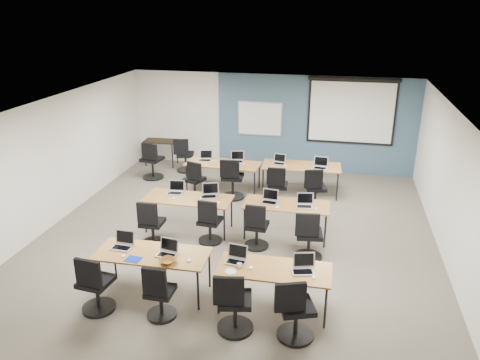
% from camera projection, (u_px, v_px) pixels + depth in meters
% --- Properties ---
extents(floor, '(8.00, 9.00, 0.02)m').
position_uv_depth(floor, '(236.00, 238.00, 9.61)').
color(floor, '#6B6354').
rests_on(floor, ground).
extents(ceiling, '(8.00, 9.00, 0.02)m').
position_uv_depth(ceiling, '(235.00, 108.00, 8.65)').
color(ceiling, white).
rests_on(ceiling, ground).
extents(wall_back, '(8.00, 0.04, 2.70)m').
position_uv_depth(wall_back, '(271.00, 122.00, 13.24)').
color(wall_back, beige).
rests_on(wall_back, ground).
extents(wall_front, '(8.00, 0.04, 2.70)m').
position_uv_depth(wall_front, '(143.00, 319.00, 5.02)').
color(wall_front, beige).
rests_on(wall_front, ground).
extents(wall_left, '(0.04, 9.00, 2.70)m').
position_uv_depth(wall_left, '(52.00, 162.00, 9.92)').
color(wall_left, beige).
rests_on(wall_left, ground).
extents(wall_right, '(0.04, 9.00, 2.70)m').
position_uv_depth(wall_right, '(454.00, 193.00, 8.34)').
color(wall_right, beige).
rests_on(wall_right, ground).
extents(blue_accent_panel, '(5.50, 0.04, 2.70)m').
position_uv_depth(blue_accent_panel, '(315.00, 125.00, 12.96)').
color(blue_accent_panel, '#3D5977').
rests_on(blue_accent_panel, wall_back).
extents(whiteboard, '(1.28, 0.03, 0.98)m').
position_uv_depth(whiteboard, '(260.00, 119.00, 13.20)').
color(whiteboard, '#B2BCC4').
rests_on(whiteboard, wall_back).
extents(projector_screen, '(2.40, 0.10, 1.82)m').
position_uv_depth(projector_screen, '(352.00, 108.00, 12.53)').
color(projector_screen, black).
rests_on(projector_screen, wall_back).
extents(training_table_front_left, '(1.85, 0.77, 0.73)m').
position_uv_depth(training_table_front_left, '(152.00, 255.00, 7.59)').
color(training_table_front_left, brown).
rests_on(training_table_front_left, floor).
extents(training_table_front_right, '(1.74, 0.73, 0.73)m').
position_uv_depth(training_table_front_right, '(274.00, 271.00, 7.15)').
color(training_table_front_right, olive).
rests_on(training_table_front_right, floor).
extents(training_table_mid_left, '(1.82, 0.76, 0.73)m').
position_uv_depth(training_table_mid_left, '(188.00, 200.00, 9.72)').
color(training_table_mid_left, brown).
rests_on(training_table_mid_left, floor).
extents(training_table_mid_right, '(1.73, 0.72, 0.73)m').
position_uv_depth(training_table_mid_right, '(286.00, 206.00, 9.42)').
color(training_table_mid_right, '#8B5D3E').
rests_on(training_table_mid_right, floor).
extents(training_table_back_left, '(1.87, 0.78, 0.73)m').
position_uv_depth(training_table_back_left, '(223.00, 165.00, 11.81)').
color(training_table_back_left, '#A36A47').
rests_on(training_table_back_left, floor).
extents(training_table_back_right, '(1.94, 0.81, 0.73)m').
position_uv_depth(training_table_back_right, '(301.00, 167.00, 11.65)').
color(training_table_back_right, '#A17747').
rests_on(training_table_back_right, floor).
extents(laptop_0, '(0.34, 0.29, 0.26)m').
position_uv_depth(laptop_0, '(123.00, 243.00, 7.74)').
color(laptop_0, silver).
rests_on(laptop_0, training_table_front_left).
extents(mouse_0, '(0.06, 0.09, 0.03)m').
position_uv_depth(mouse_0, '(123.00, 256.00, 7.46)').
color(mouse_0, white).
rests_on(mouse_0, training_table_front_left).
extents(task_chair_0, '(0.53, 0.53, 1.01)m').
position_uv_depth(task_chair_0, '(95.00, 288.00, 7.18)').
color(task_chair_0, black).
rests_on(task_chair_0, floor).
extents(laptop_1, '(0.32, 0.27, 0.24)m').
position_uv_depth(laptop_1, '(168.00, 251.00, 7.51)').
color(laptop_1, silver).
rests_on(laptop_1, training_table_front_left).
extents(mouse_1, '(0.06, 0.10, 0.03)m').
position_uv_depth(mouse_1, '(189.00, 260.00, 7.33)').
color(mouse_1, white).
rests_on(mouse_1, training_table_front_left).
extents(task_chair_1, '(0.46, 0.46, 0.95)m').
position_uv_depth(task_chair_1, '(159.00, 296.00, 7.03)').
color(task_chair_1, black).
rests_on(task_chair_1, floor).
extents(laptop_2, '(0.32, 0.27, 0.24)m').
position_uv_depth(laptop_2, '(236.00, 258.00, 7.32)').
color(laptop_2, silver).
rests_on(laptop_2, training_table_front_right).
extents(mouse_2, '(0.08, 0.11, 0.03)m').
position_uv_depth(mouse_2, '(251.00, 268.00, 7.13)').
color(mouse_2, white).
rests_on(mouse_2, training_table_front_right).
extents(task_chair_2, '(0.54, 0.54, 1.02)m').
position_uv_depth(task_chair_2, '(234.00, 307.00, 6.73)').
color(task_chair_2, black).
rests_on(task_chair_2, floor).
extents(laptop_3, '(0.34, 0.28, 0.25)m').
position_uv_depth(laptop_3, '(303.00, 267.00, 7.05)').
color(laptop_3, '#B8B8B8').
rests_on(laptop_3, training_table_front_right).
extents(mouse_3, '(0.07, 0.10, 0.03)m').
position_uv_depth(mouse_3, '(314.00, 277.00, 6.88)').
color(mouse_3, white).
rests_on(mouse_3, training_table_front_right).
extents(task_chair_3, '(0.56, 0.54, 1.02)m').
position_uv_depth(task_chair_3, '(295.00, 314.00, 6.59)').
color(task_chair_3, black).
rests_on(task_chair_3, floor).
extents(laptop_4, '(0.33, 0.28, 0.25)m').
position_uv_depth(laptop_4, '(176.00, 190.00, 9.94)').
color(laptop_4, silver).
rests_on(laptop_4, training_table_mid_left).
extents(mouse_4, '(0.08, 0.11, 0.04)m').
position_uv_depth(mouse_4, '(174.00, 198.00, 9.65)').
color(mouse_4, white).
rests_on(mouse_4, training_table_mid_left).
extents(task_chair_4, '(0.49, 0.49, 0.97)m').
position_uv_depth(task_chair_4, '(151.00, 227.00, 9.18)').
color(task_chair_4, black).
rests_on(task_chair_4, floor).
extents(laptop_5, '(0.35, 0.30, 0.26)m').
position_uv_depth(laptop_5, '(209.00, 193.00, 9.77)').
color(laptop_5, silver).
rests_on(laptop_5, training_table_mid_left).
extents(mouse_5, '(0.08, 0.10, 0.03)m').
position_uv_depth(mouse_5, '(219.00, 203.00, 9.45)').
color(mouse_5, white).
rests_on(mouse_5, training_table_mid_left).
extents(task_chair_5, '(0.48, 0.48, 0.96)m').
position_uv_depth(task_chair_5, '(209.00, 225.00, 9.27)').
color(task_chair_5, black).
rests_on(task_chair_5, floor).
extents(laptop_6, '(0.33, 0.28, 0.25)m').
position_uv_depth(laptop_6, '(270.00, 199.00, 9.48)').
color(laptop_6, '#A9A9AA').
rests_on(laptop_6, training_table_mid_right).
extents(mouse_6, '(0.10, 0.12, 0.04)m').
position_uv_depth(mouse_6, '(277.00, 207.00, 9.24)').
color(mouse_6, white).
rests_on(mouse_6, training_table_mid_right).
extents(task_chair_6, '(0.48, 0.48, 0.97)m').
position_uv_depth(task_chair_6, '(256.00, 230.00, 9.08)').
color(task_chair_6, black).
rests_on(task_chair_6, floor).
extents(laptop_7, '(0.33, 0.28, 0.25)m').
position_uv_depth(laptop_7, '(305.00, 203.00, 9.29)').
color(laptop_7, '#A9A9B6').
rests_on(laptop_7, training_table_mid_right).
extents(mouse_7, '(0.07, 0.10, 0.03)m').
position_uv_depth(mouse_7, '(316.00, 208.00, 9.18)').
color(mouse_7, white).
rests_on(mouse_7, training_table_mid_right).
extents(task_chair_7, '(0.54, 0.54, 1.01)m').
position_uv_depth(task_chair_7, '(308.00, 239.00, 8.66)').
color(task_chair_7, black).
rests_on(task_chair_7, floor).
extents(laptop_8, '(0.33, 0.28, 0.25)m').
position_uv_depth(laptop_8, '(205.00, 158.00, 12.00)').
color(laptop_8, '#A7A6B2').
rests_on(laptop_8, training_table_back_left).
extents(mouse_8, '(0.09, 0.12, 0.04)m').
position_uv_depth(mouse_8, '(213.00, 161.00, 11.93)').
color(mouse_8, white).
rests_on(mouse_8, training_table_back_left).
extents(task_chair_8, '(0.51, 0.49, 0.97)m').
position_uv_depth(task_chair_8, '(195.00, 183.00, 11.43)').
color(task_chair_8, black).
rests_on(task_chair_8, floor).
extents(laptop_9, '(0.34, 0.29, 0.26)m').
position_uv_depth(laptop_9, '(237.00, 159.00, 11.90)').
color(laptop_9, '#B7B7BF').
rests_on(laptop_9, training_table_back_left).
extents(mouse_9, '(0.09, 0.11, 0.04)m').
position_uv_depth(mouse_9, '(244.00, 164.00, 11.70)').
color(mouse_9, white).
rests_on(mouse_9, training_table_back_left).
extents(task_chair_9, '(0.57, 0.57, 1.05)m').
position_uv_depth(task_chair_9, '(232.00, 182.00, 11.39)').
color(task_chair_9, black).
rests_on(task_chair_9, floor).
extents(laptop_10, '(0.30, 0.26, 0.23)m').
position_uv_depth(laptop_10, '(279.00, 161.00, 11.75)').
color(laptop_10, '#BEBEBE').
rests_on(laptop_10, training_table_back_right).
extents(mouse_10, '(0.07, 0.11, 0.04)m').
position_uv_depth(mouse_10, '(285.00, 166.00, 11.56)').
color(mouse_10, white).
rests_on(mouse_10, training_table_back_right).
extents(task_chair_10, '(0.51, 0.51, 0.99)m').
position_uv_depth(task_chair_10, '(277.00, 189.00, 11.01)').
color(task_chair_10, black).
rests_on(task_chair_10, floor).
extents(laptop_11, '(0.35, 0.30, 0.26)m').
position_uv_depth(laptop_11, '(321.00, 165.00, 11.44)').
color(laptop_11, '#B1B2BB').
rests_on(laptop_11, training_table_back_right).
extents(mouse_11, '(0.06, 0.09, 0.03)m').
position_uv_depth(mouse_11, '(325.00, 170.00, 11.30)').
color(mouse_11, white).
rests_on(mouse_11, training_table_back_right).
extents(task_chair_11, '(0.52, 0.52, 1.00)m').
position_uv_depth(task_chair_11, '(315.00, 192.00, 10.86)').
color(task_chair_11, black).
rests_on(task_chair_11, floor).
extents(blue_mousepad, '(0.26, 0.22, 0.01)m').
position_uv_depth(blue_mousepad, '(133.00, 259.00, 7.38)').
color(blue_mousepad, '#092695').
rests_on(blue_mousepad, training_table_front_left).
extents(snack_bowl, '(0.36, 0.36, 0.07)m').
position_uv_depth(snack_bowl, '(168.00, 261.00, 7.27)').
color(snack_bowl, olive).
rests_on(snack_bowl, training_table_front_left).
extents(snack_plate, '(0.23, 0.23, 0.01)m').
position_uv_depth(snack_plate, '(231.00, 271.00, 7.04)').
color(snack_plate, white).
rests_on(snack_plate, training_table_front_right).
extents(coffee_cup, '(0.07, 0.07, 0.06)m').
position_uv_depth(coffee_cup, '(240.00, 266.00, 7.12)').
color(coffee_cup, white).
rests_on(coffee_cup, snack_plate).
extents(utility_table, '(0.96, 0.53, 0.75)m').
position_uv_depth(utility_table, '(161.00, 143.00, 13.70)').
color(utility_table, black).
rests_on(utility_table, floor).
extents(spare_chair_a, '(0.52, 0.52, 1.00)m').
position_uv_depth(spare_chair_a, '(184.00, 158.00, 13.22)').
color(spare_chair_a, black).
rests_on(spare_chair_a, floor).
extents(spare_chair_b, '(0.57, 0.57, 1.05)m').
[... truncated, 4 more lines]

